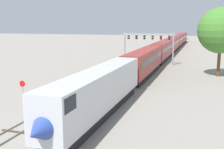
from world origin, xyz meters
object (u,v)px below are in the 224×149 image
Objects in this scene: stop_sign at (23,89)px; passenger_train at (168,47)px; trackside_tree_left at (221,30)px; signal_gantry at (148,40)px.

passenger_train is at bearing 80.05° from stop_sign.
trackside_tree_left is at bearing -67.42° from passenger_train.
signal_gantry is 0.98× the size of trackside_tree_left.
signal_gantry is 4.20× the size of stop_sign.
trackside_tree_left is (22.81, 26.21, 6.37)m from stop_sign.
passenger_train is 57.88m from stop_sign.
passenger_train is 11.13× the size of trackside_tree_left.
signal_gantry is 19.00m from trackside_tree_left.
signal_gantry reaches higher than passenger_train.
stop_sign is at bearing -99.95° from passenger_train.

